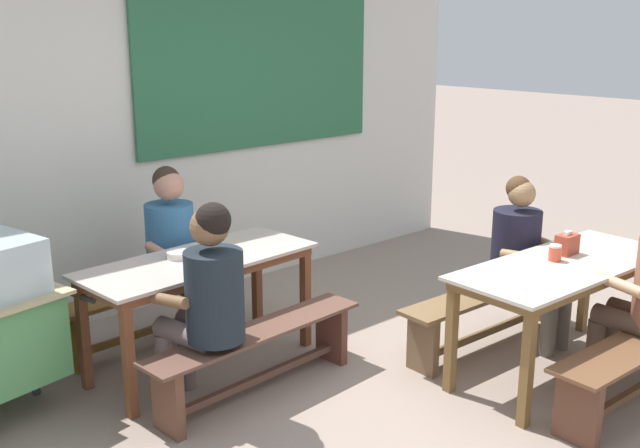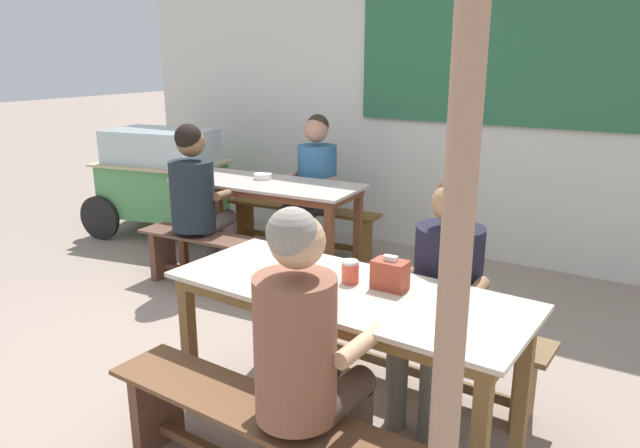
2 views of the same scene
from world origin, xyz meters
The scene contains 13 objects.
ground_plane centered at (0.00, 0.00, 0.00)m, with size 40.00×40.00×0.00m, color gray.
backdrop_wall centered at (0.03, 2.62, 1.56)m, with size 6.41×0.23×2.97m.
dining_table_far centered at (-0.75, 1.29, 0.69)m, with size 1.65×0.75×0.78m.
dining_table_near centered at (0.97, -0.39, 0.70)m, with size 1.72×0.76×0.78m.
bench_far_back centered at (-0.78, 1.87, 0.29)m, with size 1.55×0.35×0.43m.
bench_far_front centered at (-0.71, 0.72, 0.28)m, with size 1.61×0.39×0.43m.
bench_near_back centered at (1.00, 0.18, 0.30)m, with size 1.66×0.35×0.43m.
person_right_near_table centered at (1.26, 0.10, 0.69)m, with size 0.47×0.61×1.23m.
person_left_back_turned centered at (-1.04, 0.76, 0.74)m, with size 0.50×0.61×1.31m.
person_center_facing centered at (-0.61, 1.82, 0.73)m, with size 0.47×0.60×1.30m.
tissue_box centered at (1.15, -0.29, 0.85)m, with size 0.16×0.10×0.16m.
condiment_jar centered at (0.96, -0.32, 0.83)m, with size 0.08×0.08×0.11m.
soup_bowl centered at (-0.85, 1.38, 0.80)m, with size 0.16×0.16×0.05m, color silver.
Camera 1 is at (-3.28, -2.73, 2.27)m, focal length 41.55 mm.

